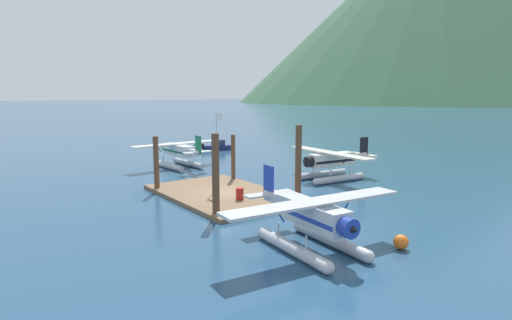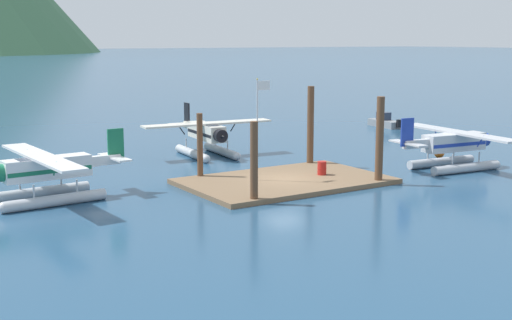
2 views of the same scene
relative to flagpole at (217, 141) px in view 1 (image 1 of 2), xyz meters
name	(u,v)px [view 1 (image 1 of 2)]	position (x,y,z in m)	size (l,w,h in m)	color
ground_plane	(222,196)	(1.59, -0.57, -4.24)	(1200.00, 1200.00, 0.00)	navy
dock_platform	(222,194)	(1.59, -0.57, -4.09)	(12.61, 8.02, 0.30)	brown
piling_near_left	(156,164)	(-2.95, -4.11, -1.93)	(0.43, 0.43, 4.62)	brown
piling_near_right	(216,176)	(6.38, -3.99, -1.47)	(0.48, 0.48, 5.55)	brown
piling_far_left	(233,158)	(-2.48, 3.17, -2.06)	(0.38, 0.38, 4.37)	brown
piling_far_right	(298,163)	(6.39, 3.18, -1.35)	(0.47, 0.47, 5.78)	brown
flagpole	(217,141)	(0.00, 0.00, 0.00)	(0.95, 0.10, 6.37)	silver
fuel_drum	(240,194)	(4.39, -0.77, -3.50)	(0.62, 0.62, 0.88)	#AD1E19
mooring_buoy	(401,242)	(17.02, 0.81, -3.85)	(0.79, 0.79, 0.79)	orange
mountain_ridge_centre_peak	(437,7)	(-227.42, 408.01, 94.85)	(416.83, 416.83, 198.18)	#386042
seaplane_cream_bow_centre	(331,163)	(2.27, 11.09, -2.66)	(10.49, 7.96, 3.84)	#B7BABF
seaplane_silver_stbd_aft	(312,220)	(14.31, -3.00, -2.66)	(7.96, 10.49, 3.84)	#B7BABF
seaplane_white_port_fwd	(178,153)	(-12.50, 2.49, -2.66)	(7.98, 10.46, 3.84)	#B7BABF
boat_navy_open_west	(219,147)	(-22.45, 13.84, -3.75)	(2.94, 4.64, 1.50)	navy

